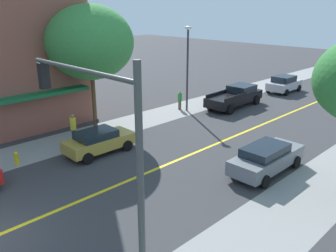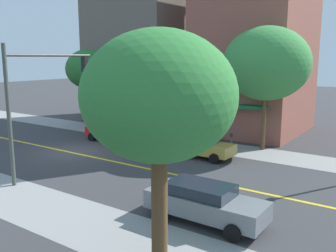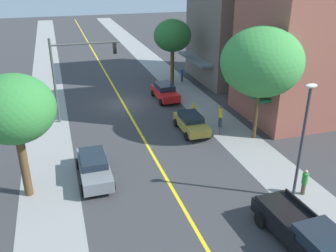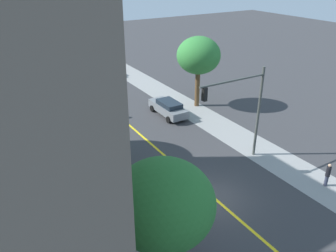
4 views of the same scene
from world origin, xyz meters
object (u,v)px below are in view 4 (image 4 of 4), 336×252
pedestrian_green_shirt (35,112)px  street_tree_left_near (163,204)px  grey_sedan_right_curb (168,108)px  maroon_sedan_right_curb (106,68)px  black_pickup_truck (54,94)px  pedestrian_yellow_shirt (74,158)px  gold_sedan_left_curb (107,150)px  street_tree_right_corner (30,85)px  street_lamp (37,77)px  parking_meter (77,148)px  traffic_light_mast (243,103)px  silver_sedan_left_curb (40,75)px  pedestrian_black_shirt (328,174)px  street_tree_left_far (199,56)px  fire_hydrant (106,190)px  red_sedan_left_curb (156,210)px

pedestrian_green_shirt → street_tree_left_near: bearing=-170.1°
grey_sedan_right_curb → maroon_sedan_right_curb: 15.95m
black_pickup_truck → pedestrian_yellow_shirt: (-2.24, -14.24, 0.09)m
grey_sedan_right_curb → gold_sedan_left_curb: (-8.17, -4.74, -0.04)m
street_tree_right_corner → street_lamp: (1.82, 7.65, -1.76)m
parking_meter → traffic_light_mast: traffic_light_mast is taller
street_lamp → grey_sedan_right_curb: 12.34m
street_lamp → gold_sedan_left_curb: street_lamp is taller
traffic_light_mast → silver_sedan_left_curb: (-8.42, 27.21, -3.79)m
black_pickup_truck → pedestrian_black_shirt: black_pickup_truck is taller
street_tree_left_near → street_lamp: 22.77m
street_tree_left_far → black_pickup_truck: (-12.36, 8.72, -4.36)m
traffic_light_mast → black_pickup_truck: traffic_light_mast is taller
fire_hydrant → red_sedan_left_curb: 4.09m
red_sedan_left_curb → pedestrian_black_shirt: size_ratio=2.57×
red_sedan_left_curb → pedestrian_green_shirt: bearing=7.9°
fire_hydrant → street_lamp: (-0.59, 14.30, 3.78)m
street_tree_right_corner → silver_sedan_left_curb: street_tree_right_corner is taller
street_tree_left_near → maroon_sedan_right_curb: 35.18m
red_sedan_left_curb → pedestrian_black_shirt: (11.37, -2.79, 0.09)m
street_tree_right_corner → fire_hydrant: (2.41, -6.65, -5.54)m
pedestrian_yellow_shirt → gold_sedan_left_curb: bearing=80.5°
fire_hydrant → pedestrian_yellow_shirt: size_ratio=0.41×
street_tree_left_near → pedestrian_black_shirt: 14.44m
traffic_light_mast → pedestrian_black_shirt: traffic_light_mast is taller
street_tree_left_near → maroon_sedan_right_curb: street_tree_left_near is taller
street_tree_left_far → red_sedan_left_curb: street_tree_left_far is taller
street_lamp → pedestrian_yellow_shirt: street_lamp is taller
traffic_light_mast → pedestrian_green_shirt: traffic_light_mast is taller
red_sedan_left_curb → grey_sedan_right_curb: (8.40, 12.62, -0.01)m
silver_sedan_left_curb → grey_sedan_right_curb: bearing=-155.8°
grey_sedan_right_curb → gold_sedan_left_curb: grey_sedan_right_curb is taller
silver_sedan_left_curb → black_pickup_truck: bearing=177.0°
fire_hydrant → black_pickup_truck: size_ratio=0.12×
street_tree_left_near → fire_hydrant: (0.69, 8.44, -4.93)m
fire_hydrant → pedestrian_yellow_shirt: (-0.78, 3.98, 0.61)m
gold_sedan_left_curb → pedestrian_green_shirt: pedestrian_green_shirt is taller
fire_hydrant → pedestrian_green_shirt: bearing=95.2°
gold_sedan_left_curb → maroon_sedan_right_curb: maroon_sedan_right_curb is taller
fire_hydrant → maroon_sedan_right_curb: 26.71m
street_tree_right_corner → pedestrian_yellow_shirt: bearing=-58.7°
red_sedan_left_curb → street_tree_left_far: bearing=-43.9°
parking_meter → silver_sedan_left_curb: (1.83, 20.87, -0.07)m
street_tree_left_near → pedestrian_green_shirt: (-0.61, 22.64, -4.46)m
red_sedan_left_curb → parking_meter: bearing=9.5°
silver_sedan_left_curb → pedestrian_green_shirt: bearing=164.7°
street_tree_left_near → pedestrian_yellow_shirt: bearing=90.4°
silver_sedan_left_curb → parking_meter: bearing=173.7°
gold_sedan_left_curb → pedestrian_yellow_shirt: (-2.58, -0.15, 0.22)m
maroon_sedan_right_curb → pedestrian_black_shirt: size_ratio=2.82×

